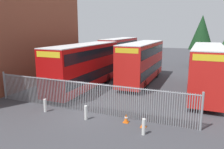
{
  "coord_description": "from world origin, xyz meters",
  "views": [
    {
      "loc": [
        7.08,
        -12.93,
        5.85
      ],
      "look_at": [
        0.0,
        4.0,
        2.0
      ],
      "focal_mm": 34.84,
      "sensor_mm": 36.0,
      "label": 1
    }
  ],
  "objects_px": {
    "bollard_near_left": "(45,105)",
    "traffic_cone_by_gate": "(143,123)",
    "double_decker_bus_near_gate": "(85,65)",
    "bollard_near_right": "(144,127)",
    "double_decker_bus_behind_fence_left": "(142,61)",
    "double_decker_bus_behind_fence_right": "(207,68)",
    "bollard_center_front": "(86,113)",
    "traffic_cone_mid_forecourt": "(126,118)",
    "double_decker_bus_far_back": "(120,51)"
  },
  "relations": [
    {
      "from": "bollard_near_left",
      "to": "double_decker_bus_far_back",
      "type": "bearing_deg",
      "value": 95.75
    },
    {
      "from": "double_decker_bus_near_gate",
      "to": "double_decker_bus_behind_fence_right",
      "type": "bearing_deg",
      "value": 12.88
    },
    {
      "from": "double_decker_bus_far_back",
      "to": "traffic_cone_by_gate",
      "type": "height_order",
      "value": "double_decker_bus_far_back"
    },
    {
      "from": "double_decker_bus_behind_fence_right",
      "to": "bollard_near_left",
      "type": "relative_size",
      "value": 11.38
    },
    {
      "from": "double_decker_bus_behind_fence_left",
      "to": "bollard_near_left",
      "type": "distance_m",
      "value": 12.39
    },
    {
      "from": "double_decker_bus_near_gate",
      "to": "bollard_center_front",
      "type": "relative_size",
      "value": 11.38
    },
    {
      "from": "bollard_center_front",
      "to": "bollard_near_right",
      "type": "bearing_deg",
      "value": -8.2
    },
    {
      "from": "traffic_cone_by_gate",
      "to": "traffic_cone_mid_forecourt",
      "type": "xyz_separation_m",
      "value": [
        -1.2,
        0.25,
        0.0
      ]
    },
    {
      "from": "double_decker_bus_behind_fence_left",
      "to": "double_decker_bus_far_back",
      "type": "height_order",
      "value": "same"
    },
    {
      "from": "double_decker_bus_behind_fence_right",
      "to": "bollard_near_right",
      "type": "distance_m",
      "value": 10.47
    },
    {
      "from": "bollard_center_front",
      "to": "traffic_cone_mid_forecourt",
      "type": "distance_m",
      "value": 2.66
    },
    {
      "from": "double_decker_bus_behind_fence_left",
      "to": "traffic_cone_mid_forecourt",
      "type": "distance_m",
      "value": 11.44
    },
    {
      "from": "double_decker_bus_behind_fence_left",
      "to": "bollard_center_front",
      "type": "bearing_deg",
      "value": -93.1
    },
    {
      "from": "bollard_near_left",
      "to": "traffic_cone_by_gate",
      "type": "distance_m",
      "value": 7.19
    },
    {
      "from": "double_decker_bus_behind_fence_left",
      "to": "bollard_near_left",
      "type": "xyz_separation_m",
      "value": [
        -4.02,
        -11.55,
        -1.95
      ]
    },
    {
      "from": "double_decker_bus_far_back",
      "to": "bollard_near_left",
      "type": "distance_m",
      "value": 20.84
    },
    {
      "from": "double_decker_bus_behind_fence_left",
      "to": "double_decker_bus_far_back",
      "type": "distance_m",
      "value": 10.95
    },
    {
      "from": "double_decker_bus_behind_fence_left",
      "to": "bollard_near_right",
      "type": "height_order",
      "value": "double_decker_bus_behind_fence_left"
    },
    {
      "from": "double_decker_bus_near_gate",
      "to": "bollard_center_front",
      "type": "height_order",
      "value": "double_decker_bus_near_gate"
    },
    {
      "from": "bollard_near_left",
      "to": "traffic_cone_mid_forecourt",
      "type": "height_order",
      "value": "bollard_near_left"
    },
    {
      "from": "bollard_center_front",
      "to": "bollard_near_left",
      "type": "bearing_deg",
      "value": 178.53
    },
    {
      "from": "double_decker_bus_near_gate",
      "to": "double_decker_bus_behind_fence_left",
      "type": "height_order",
      "value": "same"
    },
    {
      "from": "bollard_near_right",
      "to": "traffic_cone_mid_forecourt",
      "type": "bearing_deg",
      "value": 141.22
    },
    {
      "from": "bollard_center_front",
      "to": "traffic_cone_mid_forecourt",
      "type": "bearing_deg",
      "value": 12.53
    },
    {
      "from": "bollard_near_left",
      "to": "bollard_near_right",
      "type": "height_order",
      "value": "same"
    },
    {
      "from": "traffic_cone_by_gate",
      "to": "bollard_near_right",
      "type": "bearing_deg",
      "value": -75.14
    },
    {
      "from": "double_decker_bus_near_gate",
      "to": "bollard_near_right",
      "type": "relative_size",
      "value": 11.38
    },
    {
      "from": "double_decker_bus_behind_fence_left",
      "to": "double_decker_bus_behind_fence_right",
      "type": "height_order",
      "value": "same"
    },
    {
      "from": "bollard_near_right",
      "to": "traffic_cone_mid_forecourt",
      "type": "xyz_separation_m",
      "value": [
        -1.44,
        1.16,
        -0.19
      ]
    },
    {
      "from": "double_decker_bus_far_back",
      "to": "bollard_center_front",
      "type": "distance_m",
      "value": 21.53
    },
    {
      "from": "bollard_near_left",
      "to": "bollard_center_front",
      "type": "bearing_deg",
      "value": -1.47
    },
    {
      "from": "bollard_near_left",
      "to": "traffic_cone_by_gate",
      "type": "xyz_separation_m",
      "value": [
        7.18,
        0.24,
        -0.19
      ]
    },
    {
      "from": "double_decker_bus_near_gate",
      "to": "double_decker_bus_behind_fence_right",
      "type": "xyz_separation_m",
      "value": [
        11.04,
        2.53,
        0.0
      ]
    },
    {
      "from": "double_decker_bus_behind_fence_right",
      "to": "bollard_center_front",
      "type": "distance_m",
      "value": 11.85
    },
    {
      "from": "double_decker_bus_behind_fence_left",
      "to": "bollard_near_right",
      "type": "bearing_deg",
      "value": -74.46
    },
    {
      "from": "traffic_cone_by_gate",
      "to": "traffic_cone_mid_forecourt",
      "type": "distance_m",
      "value": 1.22
    },
    {
      "from": "bollard_near_right",
      "to": "traffic_cone_mid_forecourt",
      "type": "relative_size",
      "value": 1.61
    },
    {
      "from": "double_decker_bus_far_back",
      "to": "bollard_near_left",
      "type": "xyz_separation_m",
      "value": [
        2.08,
        -20.65,
        -1.95
      ]
    },
    {
      "from": "double_decker_bus_far_back",
      "to": "bollard_near_right",
      "type": "distance_m",
      "value": 23.42
    },
    {
      "from": "double_decker_bus_behind_fence_right",
      "to": "traffic_cone_mid_forecourt",
      "type": "xyz_separation_m",
      "value": [
        -4.63,
        -8.63,
        -2.13
      ]
    },
    {
      "from": "double_decker_bus_near_gate",
      "to": "traffic_cone_by_gate",
      "type": "bearing_deg",
      "value": -39.81
    },
    {
      "from": "double_decker_bus_far_back",
      "to": "bollard_near_left",
      "type": "relative_size",
      "value": 11.38
    },
    {
      "from": "double_decker_bus_behind_fence_left",
      "to": "bollard_center_front",
      "type": "xyz_separation_m",
      "value": [
        -0.63,
        -11.64,
        -1.95
      ]
    },
    {
      "from": "double_decker_bus_behind_fence_left",
      "to": "double_decker_bus_near_gate",
      "type": "bearing_deg",
      "value": -131.93
    },
    {
      "from": "double_decker_bus_near_gate",
      "to": "bollard_center_front",
      "type": "xyz_separation_m",
      "value": [
        3.83,
        -6.68,
        -1.95
      ]
    },
    {
      "from": "double_decker_bus_near_gate",
      "to": "bollard_near_left",
      "type": "bearing_deg",
      "value": -86.21
    },
    {
      "from": "double_decker_bus_near_gate",
      "to": "double_decker_bus_far_back",
      "type": "distance_m",
      "value": 14.15
    },
    {
      "from": "bollard_near_left",
      "to": "double_decker_bus_behind_fence_left",
      "type": "bearing_deg",
      "value": 70.81
    },
    {
      "from": "double_decker_bus_behind_fence_right",
      "to": "bollard_near_left",
      "type": "height_order",
      "value": "double_decker_bus_behind_fence_right"
    },
    {
      "from": "double_decker_bus_behind_fence_left",
      "to": "bollard_near_left",
      "type": "height_order",
      "value": "double_decker_bus_behind_fence_left"
    }
  ]
}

